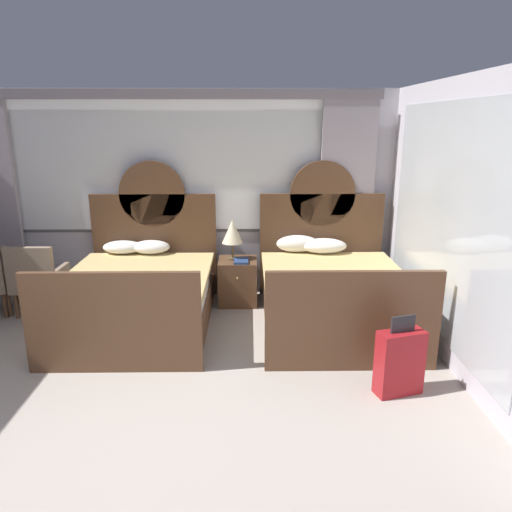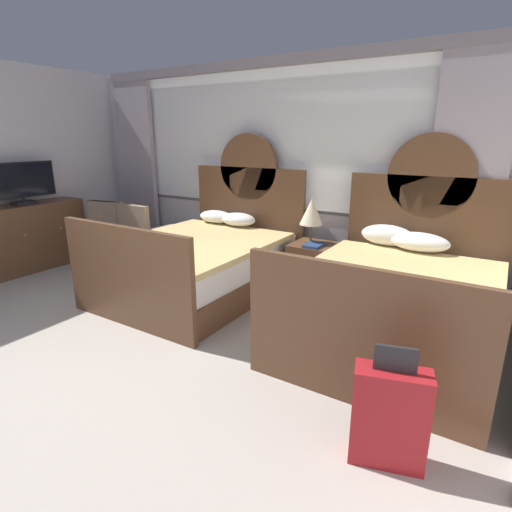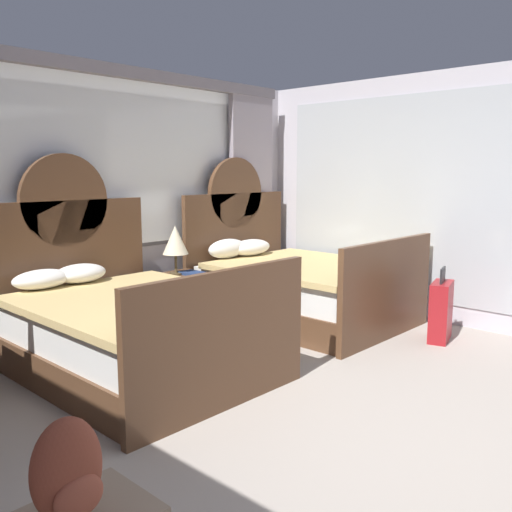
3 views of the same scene
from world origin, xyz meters
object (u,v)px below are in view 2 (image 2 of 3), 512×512
at_px(suitcase_on_floor, 389,416).
at_px(tv_flatscreen, 21,183).
at_px(table_lamp_on_nightstand, 312,212).
at_px(armchair_by_window_centre, 115,228).
at_px(armchair_by_window_left, 144,233).
at_px(armchair_by_window_right, 114,228).
at_px(bed_near_window, 202,260).
at_px(nightstand_between_beds, 313,268).
at_px(book_on_nightstand, 314,245).
at_px(bed_near_mirror, 396,299).
at_px(dresser_minibar, 16,240).

bearing_deg(suitcase_on_floor, tv_flatscreen, 169.84).
height_order(table_lamp_on_nightstand, armchair_by_window_centre, table_lamp_on_nightstand).
height_order(armchair_by_window_left, armchair_by_window_centre, same).
distance_m(tv_flatscreen, armchair_by_window_right, 1.30).
bearing_deg(bed_near_window, nightstand_between_beds, 31.09).
xyz_separation_m(nightstand_between_beds, tv_flatscreen, (-3.62, -1.27, 0.89)).
height_order(book_on_nightstand, suitcase_on_floor, suitcase_on_floor).
relative_size(bed_near_mirror, book_on_nightstand, 8.32).
bearing_deg(tv_flatscreen, armchair_by_window_left, 37.44).
bearing_deg(armchair_by_window_left, table_lamp_on_nightstand, 9.37).
distance_m(nightstand_between_beds, dresser_minibar, 3.93).
height_order(table_lamp_on_nightstand, dresser_minibar, table_lamp_on_nightstand).
height_order(armchair_by_window_left, suitcase_on_floor, armchair_by_window_left).
relative_size(dresser_minibar, suitcase_on_floor, 2.51).
height_order(nightstand_between_beds, armchair_by_window_left, armchair_by_window_left).
relative_size(nightstand_between_beds, armchair_by_window_left, 0.65).
bearing_deg(armchair_by_window_right, armchair_by_window_centre, 11.52).
xyz_separation_m(bed_near_window, armchair_by_window_left, (-1.30, 0.32, 0.10)).
bearing_deg(suitcase_on_floor, bed_near_mirror, 102.55).
relative_size(bed_near_mirror, armchair_by_window_centre, 2.42).
height_order(bed_near_mirror, suitcase_on_floor, bed_near_mirror).
relative_size(table_lamp_on_nightstand, armchair_by_window_right, 0.58).
relative_size(table_lamp_on_nightstand, dresser_minibar, 0.28).
distance_m(book_on_nightstand, armchair_by_window_centre, 3.09).
bearing_deg(armchair_by_window_right, bed_near_mirror, -4.37).
relative_size(table_lamp_on_nightstand, tv_flatscreen, 0.57).
distance_m(book_on_nightstand, dresser_minibar, 3.93).
bearing_deg(armchair_by_window_left, armchair_by_window_right, 179.95).
distance_m(bed_near_window, armchair_by_window_left, 1.35).
distance_m(bed_near_mirror, armchair_by_window_right, 4.16).
height_order(bed_near_mirror, armchair_by_window_centre, bed_near_mirror).
height_order(table_lamp_on_nightstand, suitcase_on_floor, table_lamp_on_nightstand).
bearing_deg(bed_near_window, armchair_by_window_centre, 170.38).
bearing_deg(suitcase_on_floor, table_lamp_on_nightstand, 124.21).
bearing_deg(bed_near_mirror, armchair_by_window_left, 174.88).
bearing_deg(dresser_minibar, suitcase_on_floor, -8.20).
height_order(bed_near_mirror, book_on_nightstand, bed_near_mirror).
height_order(dresser_minibar, suitcase_on_floor, dresser_minibar).
bearing_deg(bed_near_window, armchair_by_window_right, 170.52).
relative_size(bed_near_window, tv_flatscreen, 2.40).
bearing_deg(armchair_by_window_centre, tv_flatscreen, -122.75).
bearing_deg(dresser_minibar, book_on_nightstand, 20.06).
bearing_deg(dresser_minibar, armchair_by_window_left, 41.77).
relative_size(nightstand_between_beds, book_on_nightstand, 2.24).
xyz_separation_m(book_on_nightstand, dresser_minibar, (-3.69, -1.35, -0.15)).
distance_m(tv_flatscreen, armchair_by_window_left, 1.67).
bearing_deg(nightstand_between_beds, armchair_by_window_left, -171.73).
bearing_deg(armchair_by_window_centre, nightstand_between_beds, 6.57).
xyz_separation_m(bed_near_window, suitcase_on_floor, (2.56, -1.51, -0.08)).
bearing_deg(book_on_nightstand, bed_near_mirror, -28.24).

